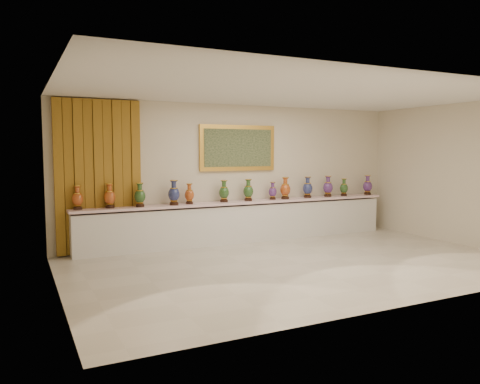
% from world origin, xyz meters
% --- Properties ---
extents(ground, '(8.00, 8.00, 0.00)m').
position_xyz_m(ground, '(0.00, 0.00, 0.00)').
color(ground, beige).
rests_on(ground, ground).
extents(room, '(8.00, 8.00, 8.00)m').
position_xyz_m(room, '(-2.55, 2.44, 1.59)').
color(room, beige).
rests_on(room, ground).
extents(counter, '(7.28, 0.48, 0.90)m').
position_xyz_m(counter, '(0.00, 2.27, 0.44)').
color(counter, white).
rests_on(counter, ground).
extents(vase_0, '(0.27, 0.27, 0.46)m').
position_xyz_m(vase_0, '(-3.45, 2.28, 1.10)').
color(vase_0, black).
rests_on(vase_0, counter).
extents(vase_1, '(0.26, 0.26, 0.48)m').
position_xyz_m(vase_1, '(-2.86, 2.27, 1.11)').
color(vase_1, black).
rests_on(vase_1, counter).
extents(vase_2, '(0.28, 0.28, 0.47)m').
position_xyz_m(vase_2, '(-2.29, 2.22, 1.11)').
color(vase_2, black).
rests_on(vase_2, counter).
extents(vase_3, '(0.28, 0.28, 0.51)m').
position_xyz_m(vase_3, '(-1.60, 2.21, 1.13)').
color(vase_3, black).
rests_on(vase_3, counter).
extents(vase_4, '(0.24, 0.24, 0.42)m').
position_xyz_m(vase_4, '(-1.25, 2.26, 1.09)').
color(vase_4, black).
rests_on(vase_4, counter).
extents(vase_5, '(0.22, 0.22, 0.47)m').
position_xyz_m(vase_5, '(-0.46, 2.27, 1.11)').
color(vase_5, black).
rests_on(vase_5, counter).
extents(vase_6, '(0.26, 0.26, 0.48)m').
position_xyz_m(vase_6, '(0.12, 2.26, 1.11)').
color(vase_6, black).
rests_on(vase_6, counter).
extents(vase_7, '(0.21, 0.21, 0.40)m').
position_xyz_m(vase_7, '(0.74, 2.27, 1.08)').
color(vase_7, black).
rests_on(vase_7, counter).
extents(vase_8, '(0.28, 0.28, 0.50)m').
position_xyz_m(vase_8, '(1.04, 2.22, 1.12)').
color(vase_8, black).
rests_on(vase_8, counter).
extents(vase_9, '(0.26, 0.26, 0.49)m').
position_xyz_m(vase_9, '(1.68, 2.27, 1.12)').
color(vase_9, black).
rests_on(vase_9, counter).
extents(vase_10, '(0.28, 0.28, 0.50)m').
position_xyz_m(vase_10, '(2.26, 2.26, 1.12)').
color(vase_10, black).
rests_on(vase_10, counter).
extents(vase_11, '(0.21, 0.21, 0.42)m').
position_xyz_m(vase_11, '(2.72, 2.24, 1.09)').
color(vase_11, black).
rests_on(vase_11, counter).
extents(vase_12, '(0.29, 0.29, 0.48)m').
position_xyz_m(vase_12, '(3.45, 2.23, 1.12)').
color(vase_12, black).
rests_on(vase_12, counter).
extents(label_card, '(0.10, 0.06, 0.00)m').
position_xyz_m(label_card, '(-1.12, 2.13, 0.90)').
color(label_card, white).
rests_on(label_card, counter).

